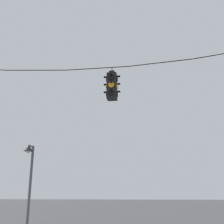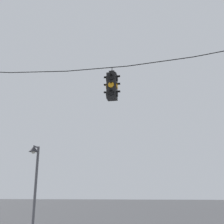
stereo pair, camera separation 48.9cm
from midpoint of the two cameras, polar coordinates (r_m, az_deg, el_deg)
span_wire at (r=10.43m, az=-4.60°, el=10.24°), size 16.03×0.03×0.87m
traffic_light_near_right_pole at (r=9.91m, az=-1.42°, el=5.28°), size 0.58×0.58×1.21m
street_lamp at (r=13.19m, az=-17.54°, el=-11.58°), size 0.42×0.73×4.19m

